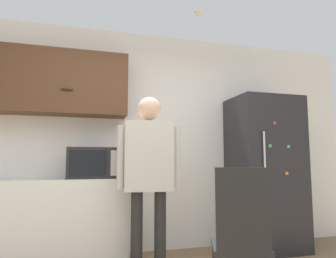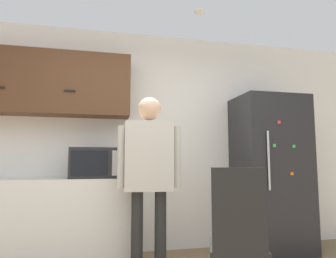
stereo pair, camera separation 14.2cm
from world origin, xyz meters
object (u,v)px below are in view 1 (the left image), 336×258
at_px(microwave, 92,163).
at_px(chair, 241,233).
at_px(person, 149,165).
at_px(refrigerator, 265,172).

bearing_deg(microwave, chair, -47.63).
xyz_separation_m(person, refrigerator, (1.59, 0.50, -0.10)).
xyz_separation_m(person, chair, (0.55, -0.74, -0.50)).
height_order(refrigerator, chair, refrigerator).
distance_m(person, chair, 1.05).
bearing_deg(person, refrigerator, 24.45).
bearing_deg(person, microwave, 147.18).
distance_m(refrigerator, chair, 1.67).
bearing_deg(refrigerator, chair, -129.90).
height_order(person, chair, person).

